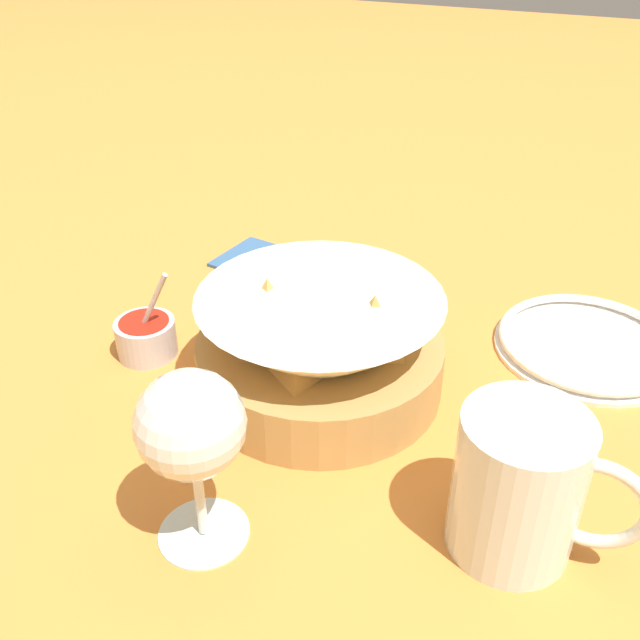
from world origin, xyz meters
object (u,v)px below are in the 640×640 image
object	(u,v)px
side_plate	(588,344)
beer_mug	(519,490)
wine_glass	(189,430)
food_basket	(320,347)
sauce_cup	(146,336)

from	to	relation	value
side_plate	beer_mug	bearing A→B (deg)	-95.76
wine_glass	side_plate	xyz separation A→B (m)	(0.22, 0.33, -0.09)
food_basket	sauce_cup	size ratio (longest dim) A/B	2.28
sauce_cup	side_plate	distance (m)	0.42
food_basket	sauce_cup	world-z (taller)	food_basket
food_basket	sauce_cup	xyz separation A→B (m)	(-0.17, -0.02, -0.02)
wine_glass	side_plate	distance (m)	0.41
wine_glass	beer_mug	world-z (taller)	wine_glass
side_plate	food_basket	bearing A→B (deg)	-144.84
food_basket	sauce_cup	distance (m)	0.17
sauce_cup	side_plate	xyz separation A→B (m)	(0.38, 0.17, -0.01)
food_basket	beer_mug	bearing A→B (deg)	-30.13
sauce_cup	beer_mug	distance (m)	0.37
food_basket	beer_mug	distance (m)	0.22
wine_glass	sauce_cup	bearing A→B (deg)	133.59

